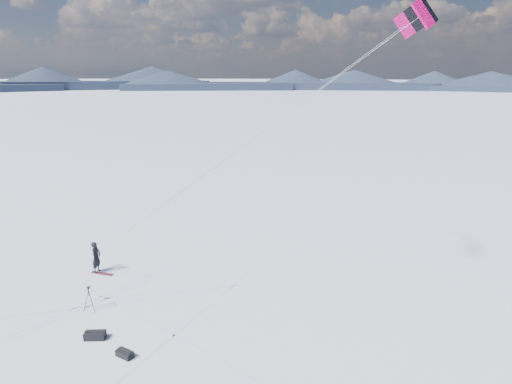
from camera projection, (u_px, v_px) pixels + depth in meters
The scene contains 9 objects.
ground at pixel (84, 307), 22.10m from camera, with size 1800.00×1800.00×0.00m, color white.
horizon_hills at pixel (78, 256), 21.34m from camera, with size 704.84×706.81×8.00m.
snow_tracks at pixel (89, 308), 21.97m from camera, with size 17.62×10.25×0.01m.
snowkiter at pixel (98, 272), 25.95m from camera, with size 0.71×0.47×1.95m, color black.
snowboard at pixel (102, 273), 25.72m from camera, with size 1.47×0.27×0.04m, color maroon.
tripod at pixel (89, 295), 21.48m from camera, with size 0.57×0.61×1.36m.
gear_bag_a at pixel (95, 335), 19.37m from camera, with size 1.02×0.81×0.41m.
gear_bag_b at pixel (125, 354), 18.15m from camera, with size 0.79×0.44×0.35m.
power_kite at pixel (415, 19), 19.60m from camera, with size 17.81×7.25×13.84m.
Camera 1 is at (16.42, -14.07, 11.63)m, focal length 30.00 mm.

